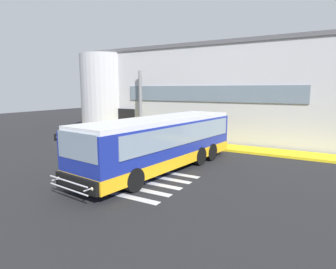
# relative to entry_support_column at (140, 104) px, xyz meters

# --- Properties ---
(ground_plane) EXTENTS (80.00, 90.00, 0.02)m
(ground_plane) POSITION_rel_entry_support_column_xyz_m (4.66, -5.40, -2.92)
(ground_plane) COLOR #232326
(ground_plane) RESTS_ON ground
(bay_paint_stripes) EXTENTS (4.40, 3.96, 0.01)m
(bay_paint_stripes) POSITION_rel_entry_support_column_xyz_m (6.66, -9.60, -2.90)
(bay_paint_stripes) COLOR silver
(bay_paint_stripes) RESTS_ON ground
(terminal_building) EXTENTS (22.00, 13.80, 7.66)m
(terminal_building) POSITION_rel_entry_support_column_xyz_m (3.98, 6.20, 0.91)
(terminal_building) COLOR #B7B7BC
(terminal_building) RESTS_ON ground
(boarding_curb) EXTENTS (24.20, 2.00, 0.15)m
(boarding_curb) POSITION_rel_entry_support_column_xyz_m (4.66, -0.60, -2.83)
(boarding_curb) COLOR yellow
(boarding_curb) RESTS_ON ground
(entry_support_column) EXTENTS (0.28, 0.28, 5.51)m
(entry_support_column) POSITION_rel_entry_support_column_xyz_m (0.00, 0.00, 0.00)
(entry_support_column) COLOR slate
(entry_support_column) RESTS_ON boarding_curb
(bus_main_foreground) EXTENTS (4.17, 10.94, 2.70)m
(bus_main_foreground) POSITION_rel_entry_support_column_xyz_m (6.55, -7.43, -1.57)
(bus_main_foreground) COLOR navy
(bus_main_foreground) RESTS_ON ground
(passenger_near_column) EXTENTS (0.50, 0.40, 1.68)m
(passenger_near_column) POSITION_rel_entry_support_column_xyz_m (0.80, -0.81, -1.83)
(passenger_near_column) COLOR #2D2D33
(passenger_near_column) RESTS_ON boarding_curb
(passenger_by_doorway) EXTENTS (0.59, 0.23, 1.68)m
(passenger_by_doorway) POSITION_rel_entry_support_column_xyz_m (1.82, -0.66, -1.83)
(passenger_by_doorway) COLOR #2D2D33
(passenger_by_doorway) RESTS_ON boarding_curb
(passenger_at_curb_edge) EXTENTS (0.48, 0.41, 1.68)m
(passenger_at_curb_edge) POSITION_rel_entry_support_column_xyz_m (2.57, -0.26, -1.83)
(passenger_at_curb_edge) COLOR #4C4233
(passenger_at_curb_edge) RESTS_ON boarding_curb
(safety_bollard_yellow) EXTENTS (0.18, 0.18, 0.90)m
(safety_bollard_yellow) POSITION_rel_entry_support_column_xyz_m (4.40, -1.80, -2.46)
(safety_bollard_yellow) COLOR yellow
(safety_bollard_yellow) RESTS_ON ground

